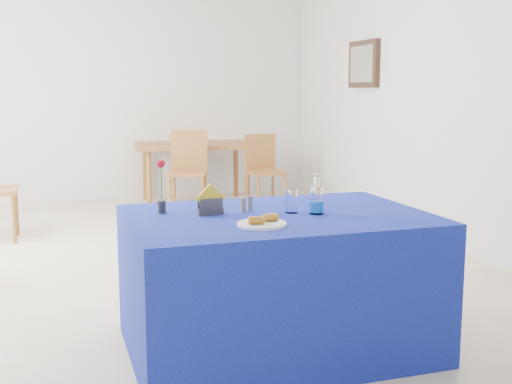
% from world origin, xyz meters
% --- Properties ---
extents(floor, '(7.00, 7.00, 0.00)m').
position_xyz_m(floor, '(0.00, 0.00, 0.00)').
color(floor, beige).
rests_on(floor, ground).
extents(room_shell, '(7.00, 7.00, 7.00)m').
position_xyz_m(room_shell, '(0.00, 0.00, 1.75)').
color(room_shell, silver).
rests_on(room_shell, ground).
extents(picture_frame, '(0.06, 0.64, 0.52)m').
position_xyz_m(picture_frame, '(2.47, 1.60, 1.70)').
color(picture_frame, black).
rests_on(picture_frame, room_shell).
extents(picture_art, '(0.02, 0.52, 0.40)m').
position_xyz_m(picture_art, '(2.44, 1.60, 1.70)').
color(picture_art, '#998C66').
rests_on(picture_art, room_shell).
extents(plate, '(0.25, 0.25, 0.01)m').
position_xyz_m(plate, '(0.05, -2.02, 0.77)').
color(plate, white).
rests_on(plate, blue_table).
extents(drinking_glass, '(0.07, 0.07, 0.13)m').
position_xyz_m(drinking_glass, '(0.32, -1.75, 0.82)').
color(drinking_glass, white).
rests_on(drinking_glass, blue_table).
extents(salt_shaker, '(0.03, 0.03, 0.08)m').
position_xyz_m(salt_shaker, '(0.06, -1.67, 0.80)').
color(salt_shaker, slate).
rests_on(salt_shaker, blue_table).
extents(pepper_shaker, '(0.03, 0.03, 0.08)m').
position_xyz_m(pepper_shaker, '(0.12, -1.63, 0.80)').
color(pepper_shaker, slate).
rests_on(pepper_shaker, blue_table).
extents(blue_table, '(1.60, 1.10, 0.76)m').
position_xyz_m(blue_table, '(0.23, -1.76, 0.38)').
color(blue_table, navy).
rests_on(blue_table, floor).
extents(water_bottle, '(0.08, 0.08, 0.21)m').
position_xyz_m(water_bottle, '(0.43, -1.82, 0.83)').
color(water_bottle, silver).
rests_on(water_bottle, blue_table).
extents(napkin_holder, '(0.15, 0.06, 0.17)m').
position_xyz_m(napkin_holder, '(-0.12, -1.66, 0.81)').
color(napkin_holder, '#37373C').
rests_on(napkin_holder, blue_table).
extents(rose_vase, '(0.05, 0.05, 0.30)m').
position_xyz_m(rose_vase, '(-0.36, -1.55, 0.90)').
color(rose_vase, '#242429').
rests_on(rose_vase, blue_table).
extents(oak_table, '(1.54, 1.06, 0.76)m').
position_xyz_m(oak_table, '(0.83, 2.93, 0.68)').
color(oak_table, brown).
rests_on(oak_table, floor).
extents(chair_bg_left, '(0.54, 0.54, 0.96)m').
position_xyz_m(chair_bg_left, '(0.61, 2.31, 0.55)').
color(chair_bg_left, '#9D632D').
rests_on(chair_bg_left, floor).
extents(chair_bg_right, '(0.43, 0.43, 0.89)m').
position_xyz_m(chair_bg_right, '(1.53, 2.31, 0.52)').
color(chair_bg_right, '#9D632D').
rests_on(chair_bg_right, floor).
extents(banana_pieces, '(0.17, 0.09, 0.04)m').
position_xyz_m(banana_pieces, '(0.06, -2.02, 0.79)').
color(banana_pieces, gold).
rests_on(banana_pieces, plate).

